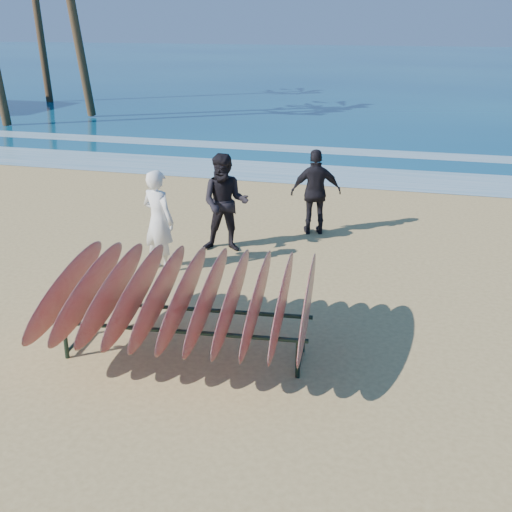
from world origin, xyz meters
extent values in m
plane|color=tan|center=(0.00, 0.00, 0.00)|extent=(120.00, 120.00, 0.00)
plane|color=navy|center=(0.00, 55.00, 0.01)|extent=(160.00, 160.00, 0.00)
plane|color=white|center=(0.00, 10.00, 0.01)|extent=(160.00, 160.00, 0.00)
plane|color=white|center=(0.00, 13.50, 0.01)|extent=(160.00, 160.00, 0.00)
cylinder|color=black|center=(-2.02, -0.99, 0.25)|extent=(0.06, 0.06, 0.50)
cylinder|color=black|center=(0.93, -0.68, 0.25)|extent=(0.06, 0.06, 0.50)
cylinder|color=black|center=(-2.09, -0.34, 0.25)|extent=(0.06, 0.06, 0.50)
cylinder|color=black|center=(0.86, -0.03, 0.25)|extent=(0.06, 0.06, 0.50)
cylinder|color=black|center=(-0.54, -0.83, 0.50)|extent=(3.19, 0.40, 0.06)
cylinder|color=black|center=(-0.61, -0.19, 0.50)|extent=(3.19, 0.40, 0.06)
cylinder|color=black|center=(-2.05, -0.67, 0.08)|extent=(0.11, 0.65, 0.04)
cylinder|color=black|center=(0.89, -0.35, 0.08)|extent=(0.11, 0.65, 0.04)
ellipsoid|color=maroon|center=(-2.12, -0.67, 0.84)|extent=(0.33, 2.49, 0.86)
ellipsoid|color=maroon|center=(-1.81, -0.64, 0.84)|extent=(0.33, 2.49, 0.86)
ellipsoid|color=maroon|center=(-1.50, -0.61, 0.84)|extent=(0.33, 2.49, 0.86)
ellipsoid|color=maroon|center=(-1.20, -0.58, 0.84)|extent=(0.33, 2.49, 0.86)
ellipsoid|color=maroon|center=(-0.89, -0.54, 0.84)|extent=(0.33, 2.49, 0.86)
ellipsoid|color=maroon|center=(-0.58, -0.51, 0.84)|extent=(0.33, 2.49, 0.86)
ellipsoid|color=maroon|center=(-0.27, -0.48, 0.84)|extent=(0.33, 2.49, 0.86)
ellipsoid|color=maroon|center=(0.04, -0.44, 0.84)|extent=(0.33, 2.49, 0.86)
ellipsoid|color=maroon|center=(0.35, -0.41, 0.84)|extent=(0.33, 2.49, 0.86)
ellipsoid|color=maroon|center=(0.65, -0.38, 0.84)|extent=(0.33, 2.49, 0.86)
ellipsoid|color=maroon|center=(0.96, -0.35, 0.84)|extent=(0.33, 2.49, 0.86)
imported|color=white|center=(-2.10, 2.21, 0.87)|extent=(0.75, 0.62, 1.75)
imported|color=black|center=(-1.31, 3.44, 0.91)|extent=(0.98, 0.82, 1.82)
imported|color=black|center=(0.11, 4.88, 0.85)|extent=(1.08, 0.69, 1.70)
cylinder|color=brown|center=(-12.37, 17.60, 4.33)|extent=(0.36, 1.98, 8.57)
cylinder|color=brown|center=(-17.14, 22.36, 4.94)|extent=(0.36, 0.95, 9.88)
camera|label=1|loc=(2.24, -7.34, 4.08)|focal=45.00mm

